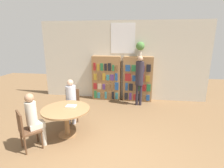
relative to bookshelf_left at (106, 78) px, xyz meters
name	(u,v)px	position (x,y,z in m)	size (l,w,h in m)	color
ground_plane	(104,165)	(0.60, -3.76, -0.85)	(16.00, 16.00, 0.00)	brown
wall_back	(123,61)	(0.60, 0.19, 0.66)	(6.40, 0.07, 3.00)	beige
bookshelf_left	(106,78)	(0.00, 0.00, 0.00)	(1.09, 0.34, 1.71)	olive
bookshelf_right	(138,79)	(1.21, 0.00, 0.00)	(1.09, 0.34, 1.71)	olive
flower_vase	(140,47)	(1.26, 0.00, 1.21)	(0.31, 0.31, 0.53)	#B7AD9E
reading_table	(66,113)	(-0.51, -2.82, -0.26)	(1.17, 1.17, 0.72)	olive
chair_near_camera	(26,128)	(-1.13, -3.50, -0.34)	(0.57, 0.57, 0.90)	brown
chair_left_side	(72,103)	(-0.69, -1.91, -0.34)	(0.47, 0.47, 0.90)	brown
seated_reader_left	(71,98)	(-0.66, -2.09, -0.13)	(0.34, 0.40, 1.25)	#B2B7C6
seated_reader_right	(34,117)	(-1.00, -3.36, -0.14)	(0.38, 0.39, 1.26)	beige
librarian_standing	(140,76)	(1.27, -0.50, 0.23)	(0.28, 0.55, 1.78)	#28232D
open_book_on_table	(71,106)	(-0.42, -2.68, -0.12)	(0.24, 0.18, 0.03)	silver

